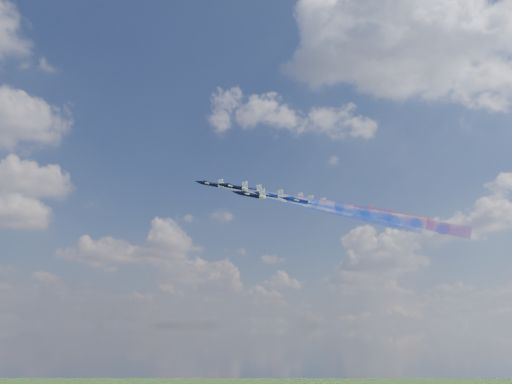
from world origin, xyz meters
TOP-DOWN VIEW (x-y plane):
  - jet_lead at (14.00, 24.70)m, footprint 13.77×14.55m
  - trail_lead at (29.12, 3.59)m, footprint 27.77×37.58m
  - jet_inner_left at (14.03, 10.14)m, footprint 13.77×14.55m
  - trail_inner_left at (29.15, -10.97)m, footprint 27.77×37.58m
  - jet_inner_right at (26.11, 19.79)m, footprint 13.77×14.55m
  - trail_inner_right at (41.23, -1.32)m, footprint 27.77×37.58m
  - jet_outer_left at (11.89, -2.33)m, footprint 13.77×14.55m
  - trail_outer_left at (27.01, -23.44)m, footprint 27.77×37.58m
  - jet_center_third at (25.71, 7.40)m, footprint 13.77×14.55m
  - trail_center_third at (40.83, -13.70)m, footprint 27.77×37.58m
  - jet_outer_right at (41.72, 17.13)m, footprint 13.77×14.55m
  - trail_outer_right at (56.84, -3.97)m, footprint 27.77×37.58m
  - jet_rear_left at (26.25, -6.63)m, footprint 13.77×14.55m
  - trail_rear_left at (41.37, -27.74)m, footprint 27.77×37.58m
  - jet_rear_right at (39.02, 2.23)m, footprint 13.77×14.55m
  - trail_rear_right at (54.14, -18.88)m, footprint 27.77×37.58m

SIDE VIEW (x-z plane):
  - trail_rear_left at x=41.37m, z-range 113.44..128.81m
  - trail_outer_left at x=27.01m, z-range 114.19..129.57m
  - trail_rear_right at x=54.14m, z-range 115.95..131.33m
  - trail_center_third at x=40.83m, z-range 117.90..133.28m
  - trail_inner_left at x=29.15m, z-range 119.46..134.83m
  - jet_rear_left at x=26.25m, z-range 124.29..131.63m
  - jet_outer_left at x=11.89m, z-range 125.04..132.38m
  - trail_outer_right at x=56.84m, z-range 121.13..136.51m
  - trail_inner_right at x=41.23m, z-range 122.33..137.71m
  - jet_rear_right at x=39.02m, z-range 126.80..134.14m
  - trail_lead at x=29.12m, z-range 123.44..138.82m
  - jet_center_third at x=25.71m, z-range 128.75..136.09m
  - jet_inner_left at x=14.03m, z-range 130.31..137.65m
  - jet_outer_right at x=41.72m, z-range 131.99..139.32m
  - jet_inner_right at x=26.11m, z-range 133.19..140.52m
  - jet_lead at x=14.00m, z-range 134.29..141.63m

